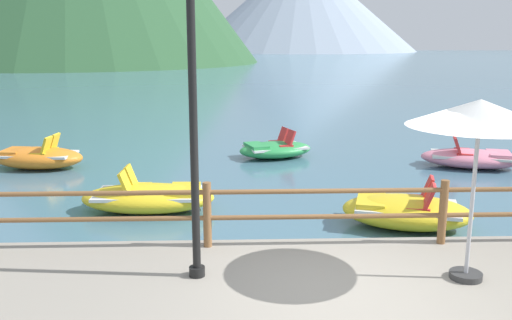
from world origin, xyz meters
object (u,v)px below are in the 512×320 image
pedal_boat_0 (38,157)px  pedal_boat_7 (406,211)px  pedal_boat_5 (471,158)px  lamp_post (192,75)px  beach_umbrella (480,116)px  pedal_boat_1 (275,149)px  pedal_boat_3 (149,197)px

pedal_boat_0 → pedal_boat_7: 9.52m
pedal_boat_0 → pedal_boat_5: bearing=-1.5°
pedal_boat_0 → pedal_boat_7: (8.19, -4.84, -0.00)m
lamp_post → pedal_boat_5: size_ratio=1.50×
beach_umbrella → pedal_boat_1: (-1.74, 9.03, -2.20)m
beach_umbrella → pedal_boat_5: bearing=66.5°
lamp_post → pedal_boat_7: (3.54, 2.87, -2.62)m
lamp_post → pedal_boat_7: bearing=39.0°
pedal_boat_1 → pedal_boat_3: size_ratio=0.92×
lamp_post → pedal_boat_0: size_ratio=1.71×
pedal_boat_1 → pedal_boat_5: 5.25m
pedal_boat_1 → pedal_boat_3: bearing=-120.1°
pedal_boat_0 → pedal_boat_3: bearing=-47.5°
pedal_boat_1 → pedal_boat_5: (5.06, -1.42, 0.01)m
beach_umbrella → pedal_boat_5: (3.31, 7.61, -2.19)m
lamp_post → pedal_boat_7: size_ratio=1.62×
pedal_boat_5 → beach_umbrella: bearing=-113.5°
beach_umbrella → pedal_boat_0: beach_umbrella is taller
beach_umbrella → pedal_boat_5: 8.58m
pedal_boat_1 → pedal_boat_5: pedal_boat_5 is taller
pedal_boat_0 → pedal_boat_3: pedal_boat_0 is taller
beach_umbrella → pedal_boat_1: beach_umbrella is taller
pedal_boat_1 → pedal_boat_7: size_ratio=0.93×
pedal_boat_1 → lamp_post: bearing=-100.3°
pedal_boat_0 → pedal_boat_5: pedal_boat_0 is taller
pedal_boat_1 → beach_umbrella: bearing=-79.1°
pedal_boat_7 → pedal_boat_3: bearing=167.0°
lamp_post → pedal_boat_3: bearing=107.0°
pedal_boat_3 → pedal_boat_7: bearing=-13.0°
beach_umbrella → pedal_boat_5: size_ratio=0.81×
lamp_post → beach_umbrella: (3.36, -0.20, -0.46)m
lamp_post → pedal_boat_0: (-4.65, 7.71, -2.61)m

